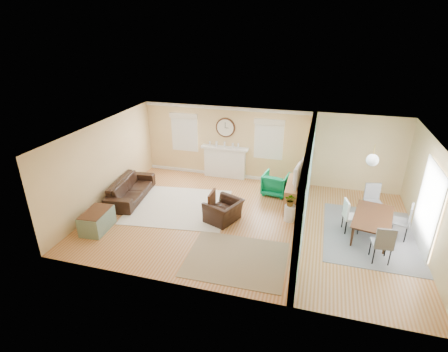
{
  "coord_description": "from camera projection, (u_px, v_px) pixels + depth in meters",
  "views": [
    {
      "loc": [
        1.69,
        -8.51,
        5.23
      ],
      "look_at": [
        -0.8,
        0.3,
        1.2
      ],
      "focal_mm": 28.0,
      "sensor_mm": 36.0,
      "label": 1
    }
  ],
  "objects": [
    {
      "name": "wall_front",
      "position": [
        217.0,
        241.0,
        6.86
      ],
      "size": [
        9.0,
        0.02,
        2.6
      ],
      "primitive_type": "cube",
      "color": "tan",
      "rests_on": "ground"
    },
    {
      "name": "dining_table",
      "position": [
        373.0,
        226.0,
        9.25
      ],
      "size": [
        1.23,
        1.81,
        0.59
      ],
      "primitive_type": "imported",
      "rotation": [
        0.0,
        0.0,
        1.38
      ],
      "color": "#4F2A13",
      "rests_on": "floor"
    },
    {
      "name": "fireplace",
      "position": [
        225.0,
        162.0,
        12.7
      ],
      "size": [
        1.7,
        0.3,
        1.17
      ],
      "color": "white",
      "rests_on": "ground"
    },
    {
      "name": "rug_cream",
      "position": [
        179.0,
        206.0,
        10.83
      ],
      "size": [
        3.29,
        2.95,
        0.02
      ],
      "primitive_type": "cube",
      "rotation": [
        0.0,
        0.0,
        0.13
      ],
      "color": "beige",
      "rests_on": "floor"
    },
    {
      "name": "potted_plant",
      "position": [
        291.0,
        200.0,
        9.82
      ],
      "size": [
        0.37,
        0.33,
        0.37
      ],
      "primitive_type": "imported",
      "rotation": [
        0.0,
        0.0,
        6.17
      ],
      "color": "#337F33",
      "rests_on": "garden_stool"
    },
    {
      "name": "french_doors",
      "position": [
        428.0,
        208.0,
        8.48
      ],
      "size": [
        0.06,
        1.7,
        2.2
      ],
      "color": "white",
      "rests_on": "ground"
    },
    {
      "name": "window_left",
      "position": [
        184.0,
        130.0,
        12.72
      ],
      "size": [
        1.05,
        0.13,
        1.42
      ],
      "color": "white",
      "rests_on": "wall_back"
    },
    {
      "name": "dining_chair_n",
      "position": [
        374.0,
        199.0,
        10.02
      ],
      "size": [
        0.54,
        0.54,
        1.01
      ],
      "color": "slate",
      "rests_on": "floor"
    },
    {
      "name": "sofa",
      "position": [
        131.0,
        189.0,
        11.22
      ],
      "size": [
        1.13,
        2.31,
        0.65
      ],
      "primitive_type": "imported",
      "rotation": [
        0.0,
        0.0,
        1.69
      ],
      "color": "black",
      "rests_on": "floor"
    },
    {
      "name": "rug_grey",
      "position": [
        371.0,
        235.0,
        9.36
      ],
      "size": [
        2.45,
        3.06,
        0.01
      ],
      "primitive_type": "cube",
      "color": "slate",
      "rests_on": "floor"
    },
    {
      "name": "partition",
      "position": [
        307.0,
        180.0,
        9.35
      ],
      "size": [
        0.17,
        6.0,
        2.6
      ],
      "color": "tan",
      "rests_on": "ground"
    },
    {
      "name": "wall_left",
      "position": [
        105.0,
        164.0,
        10.63
      ],
      "size": [
        0.02,
        6.0,
        2.6
      ],
      "primitive_type": "cube",
      "color": "tan",
      "rests_on": "ground"
    },
    {
      "name": "wall_back",
      "position": [
        267.0,
        146.0,
        12.15
      ],
      "size": [
        9.0,
        0.02,
        2.6
      ],
      "primitive_type": "cube",
      "color": "tan",
      "rests_on": "ground"
    },
    {
      "name": "ceiling",
      "position": [
        251.0,
        134.0,
        8.98
      ],
      "size": [
        9.0,
        6.0,
        0.02
      ],
      "primitive_type": "cube",
      "color": "white",
      "rests_on": "wall_back"
    },
    {
      "name": "floor",
      "position": [
        248.0,
        221.0,
        10.03
      ],
      "size": [
        9.0,
        9.0,
        0.0
      ],
      "primitive_type": "plane",
      "color": "#A65D28",
      "rests_on": "ground"
    },
    {
      "name": "pendant",
      "position": [
        372.0,
        160.0,
        8.39
      ],
      "size": [
        0.3,
        0.3,
        0.55
      ],
      "color": "gold",
      "rests_on": "ceiling"
    },
    {
      "name": "window_right",
      "position": [
        269.0,
        136.0,
        11.95
      ],
      "size": [
        1.05,
        0.13,
        1.42
      ],
      "color": "white",
      "rests_on": "wall_back"
    },
    {
      "name": "dining_chair_e",
      "position": [
        401.0,
        218.0,
        9.05
      ],
      "size": [
        0.54,
        0.54,
        0.99
      ],
      "color": "slate",
      "rests_on": "floor"
    },
    {
      "name": "rug_jute",
      "position": [
        236.0,
        259.0,
        8.42
      ],
      "size": [
        2.42,
        1.99,
        0.01
      ],
      "primitive_type": "cube",
      "rotation": [
        0.0,
        0.0,
        0.02
      ],
      "color": "#968563",
      "rests_on": "floor"
    },
    {
      "name": "credenza",
      "position": [
        294.0,
        195.0,
        10.69
      ],
      "size": [
        0.51,
        1.5,
        0.8
      ],
      "color": "#A87D4B",
      "rests_on": "floor"
    },
    {
      "name": "wall_right",
      "position": [
        433.0,
        201.0,
        8.38
      ],
      "size": [
        0.02,
        6.0,
        2.6
      ],
      "primitive_type": "cube",
      "color": "tan",
      "rests_on": "ground"
    },
    {
      "name": "dining_chair_s",
      "position": [
        382.0,
        240.0,
        8.15
      ],
      "size": [
        0.48,
        0.48,
        0.99
      ],
      "color": "slate",
      "rests_on": "floor"
    },
    {
      "name": "garden_stool",
      "position": [
        290.0,
        213.0,
        9.99
      ],
      "size": [
        0.32,
        0.32,
        0.47
      ],
      "primitive_type": "cylinder",
      "color": "white",
      "rests_on": "floor"
    },
    {
      "name": "tv",
      "position": [
        296.0,
        173.0,
        10.39
      ],
      "size": [
        0.3,
        1.18,
        0.67
      ],
      "primitive_type": "imported",
      "rotation": [
        0.0,
        0.0,
        1.44
      ],
      "color": "black",
      "rests_on": "credenza"
    },
    {
      "name": "dining_chair_w",
      "position": [
        352.0,
        214.0,
        9.34
      ],
      "size": [
        0.5,
        0.5,
        0.93
      ],
      "color": "white",
      "rests_on": "floor"
    },
    {
      "name": "green_chair",
      "position": [
        275.0,
        184.0,
        11.51
      ],
      "size": [
        0.88,
        0.9,
        0.73
      ],
      "primitive_type": "imported",
      "rotation": [
        0.0,
        0.0,
        3.0
      ],
      "color": "#008147",
      "rests_on": "floor"
    },
    {
      "name": "trunk",
      "position": [
        97.0,
        220.0,
        9.53
      ],
      "size": [
        0.67,
        1.02,
        0.56
      ],
      "color": "gray",
      "rests_on": "floor"
    },
    {
      "name": "eames_chair",
      "position": [
        224.0,
        211.0,
        9.95
      ],
      "size": [
        1.14,
        1.21,
        0.63
      ],
      "primitive_type": "imported",
      "rotation": [
        0.0,
        0.0,
        -1.95
      ],
      "color": "black",
      "rests_on": "floor"
    },
    {
      "name": "wall_clock",
      "position": [
        225.0,
        128.0,
        12.27
      ],
      "size": [
        0.7,
        0.07,
        0.7
      ],
      "color": "#4F2A13",
      "rests_on": "wall_back"
    }
  ]
}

